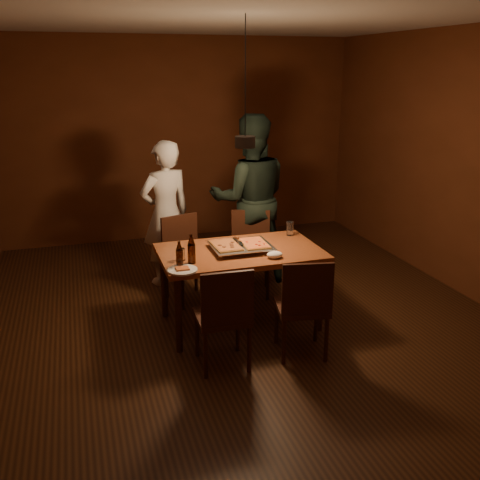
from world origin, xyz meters
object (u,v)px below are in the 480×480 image
object	(u,v)px
pizza_tray	(241,247)
diner_white	(166,214)
chair_near_right	(304,300)
plate_slice	(182,270)
dining_table	(240,258)
beer_bottle_b	(191,249)
diner_dark	(250,199)
chair_far_right	(251,244)
chair_near_left	(224,309)
chair_far_left	(185,250)
beer_bottle_a	(179,254)
pendant_lamp	(245,141)

from	to	relation	value
pizza_tray	diner_white	size ratio (longest dim) A/B	0.34
chair_near_right	plate_slice	bearing A→B (deg)	167.69
dining_table	beer_bottle_b	world-z (taller)	beer_bottle_b
dining_table	diner_white	world-z (taller)	diner_white
beer_bottle_b	pizza_tray	bearing A→B (deg)	22.06
pizza_tray	diner_dark	bearing A→B (deg)	61.89
chair_far_right	diner_dark	size ratio (longest dim) A/B	0.28
pizza_tray	chair_near_left	bearing A→B (deg)	-122.27
chair_near_left	chair_far_left	bearing A→B (deg)	92.21
chair_far_left	chair_far_right	xyz separation A→B (m)	(0.73, -0.03, 0.00)
plate_slice	diner_dark	size ratio (longest dim) A/B	0.13
plate_slice	chair_near_right	bearing A→B (deg)	-23.56
diner_white	diner_dark	world-z (taller)	diner_dark
pizza_tray	diner_white	world-z (taller)	diner_white
chair_far_right	plate_slice	distance (m)	1.49
beer_bottle_a	diner_dark	bearing A→B (deg)	51.57
beer_bottle_b	chair_near_left	bearing A→B (deg)	-76.13
plate_slice	pizza_tray	bearing A→B (deg)	30.30
chair_near_right	pendant_lamp	bearing A→B (deg)	120.03
chair_near_right	diner_dark	xyz separation A→B (m)	(0.15, 1.89, 0.41)
beer_bottle_b	diner_dark	size ratio (longest dim) A/B	0.14
chair_far_left	beer_bottle_a	xyz separation A→B (m)	(-0.25, -1.03, 0.33)
chair_near_left	beer_bottle_b	bearing A→B (deg)	105.86
dining_table	diner_dark	xyz separation A→B (m)	(0.47, 1.11, 0.28)
chair_near_right	beer_bottle_a	distance (m)	1.12
chair_far_right	pendant_lamp	world-z (taller)	pendant_lamp
diner_white	chair_near_right	bearing A→B (deg)	93.64
plate_slice	dining_table	bearing A→B (deg)	30.50
plate_slice	chair_far_left	bearing A→B (deg)	77.73
chair_far_left	pendant_lamp	world-z (taller)	pendant_lamp
beer_bottle_a	plate_slice	distance (m)	0.15
chair_near_right	pendant_lamp	world-z (taller)	pendant_lamp
diner_white	diner_dark	size ratio (longest dim) A/B	0.86
dining_table	chair_far_left	xyz separation A→B (m)	(-0.37, 0.77, -0.14)
pizza_tray	beer_bottle_b	world-z (taller)	beer_bottle_b
beer_bottle_b	pendant_lamp	bearing A→B (deg)	21.30
pendant_lamp	pizza_tray	bearing A→B (deg)	-169.59
plate_slice	diner_dark	bearing A→B (deg)	53.68
pendant_lamp	chair_far_left	bearing A→B (deg)	119.12
chair_near_left	pizza_tray	bearing A→B (deg)	65.56
diner_dark	beer_bottle_a	bearing A→B (deg)	61.73
beer_bottle_a	diner_dark	size ratio (longest dim) A/B	0.12
beer_bottle_b	pendant_lamp	size ratio (longest dim) A/B	0.24
chair_far_left	diner_white	bearing A→B (deg)	-94.71
plate_slice	chair_far_right	bearing A→B (deg)	48.72
dining_table	beer_bottle_b	size ratio (longest dim) A/B	5.79
chair_far_left	chair_far_right	bearing A→B (deg)	161.27
dining_table	chair_far_left	bearing A→B (deg)	115.80
diner_dark	pendant_lamp	distance (m)	1.43
chair_far_left	chair_near_left	world-z (taller)	same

